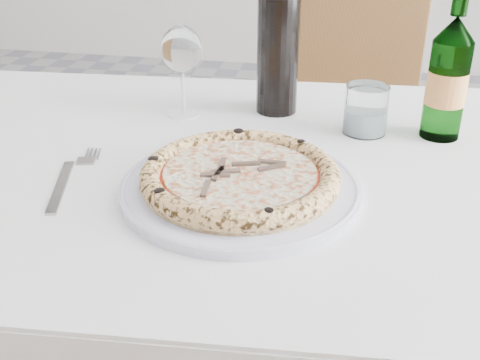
{
  "coord_description": "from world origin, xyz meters",
  "views": [
    {
      "loc": [
        0.3,
        -0.86,
        1.15
      ],
      "look_at": [
        0.16,
        -0.14,
        0.78
      ],
      "focal_mm": 45.0,
      "sensor_mm": 36.0,
      "label": 1
    }
  ],
  "objects_px": {
    "wine_glass": "(181,52)",
    "chair_far": "(328,110)",
    "dining_table": "(252,216)",
    "pizza": "(240,176)",
    "tumbler": "(366,113)",
    "wine_bottle": "(278,41)",
    "plate": "(240,187)",
    "beer_bottle": "(448,79)"
  },
  "relations": [
    {
      "from": "wine_glass",
      "to": "chair_far",
      "type": "bearing_deg",
      "value": 70.7
    },
    {
      "from": "dining_table",
      "to": "chair_far",
      "type": "height_order",
      "value": "chair_far"
    },
    {
      "from": "pizza",
      "to": "tumbler",
      "type": "relative_size",
      "value": 3.36
    },
    {
      "from": "wine_glass",
      "to": "tumbler",
      "type": "xyz_separation_m",
      "value": [
        0.32,
        -0.02,
        -0.08
      ]
    },
    {
      "from": "dining_table",
      "to": "wine_glass",
      "type": "distance_m",
      "value": 0.31
    },
    {
      "from": "pizza",
      "to": "wine_bottle",
      "type": "distance_m",
      "value": 0.34
    },
    {
      "from": "plate",
      "to": "beer_bottle",
      "type": "bearing_deg",
      "value": 41.88
    },
    {
      "from": "dining_table",
      "to": "plate",
      "type": "relative_size",
      "value": 4.26
    },
    {
      "from": "dining_table",
      "to": "pizza",
      "type": "relative_size",
      "value": 5.14
    },
    {
      "from": "plate",
      "to": "pizza",
      "type": "bearing_deg",
      "value": -161.69
    },
    {
      "from": "chair_far",
      "to": "plate",
      "type": "xyz_separation_m",
      "value": [
        -0.08,
        -0.94,
        0.23
      ]
    },
    {
      "from": "beer_bottle",
      "to": "wine_bottle",
      "type": "xyz_separation_m",
      "value": [
        -0.28,
        0.07,
        0.03
      ]
    },
    {
      "from": "tumbler",
      "to": "wine_bottle",
      "type": "distance_m",
      "value": 0.2
    },
    {
      "from": "dining_table",
      "to": "pizza",
      "type": "xyz_separation_m",
      "value": [
        -0.0,
        -0.1,
        0.12
      ]
    },
    {
      "from": "pizza",
      "to": "wine_glass",
      "type": "bearing_deg",
      "value": 119.81
    },
    {
      "from": "plate",
      "to": "tumbler",
      "type": "xyz_separation_m",
      "value": [
        0.17,
        0.25,
        0.03
      ]
    },
    {
      "from": "chair_far",
      "to": "plate",
      "type": "relative_size",
      "value": 2.83
    },
    {
      "from": "wine_bottle",
      "to": "plate",
      "type": "bearing_deg",
      "value": -90.9
    },
    {
      "from": "chair_far",
      "to": "tumbler",
      "type": "height_order",
      "value": "chair_far"
    },
    {
      "from": "plate",
      "to": "beer_bottle",
      "type": "distance_m",
      "value": 0.4
    },
    {
      "from": "wine_glass",
      "to": "tumbler",
      "type": "relative_size",
      "value": 1.99
    },
    {
      "from": "plate",
      "to": "wine_glass",
      "type": "height_order",
      "value": "wine_glass"
    },
    {
      "from": "chair_far",
      "to": "plate",
      "type": "distance_m",
      "value": 0.97
    },
    {
      "from": "wine_glass",
      "to": "beer_bottle",
      "type": "xyz_separation_m",
      "value": [
        0.44,
        -0.01,
        -0.02
      ]
    },
    {
      "from": "wine_glass",
      "to": "beer_bottle",
      "type": "height_order",
      "value": "beer_bottle"
    },
    {
      "from": "dining_table",
      "to": "pizza",
      "type": "height_order",
      "value": "pizza"
    },
    {
      "from": "wine_glass",
      "to": "tumbler",
      "type": "height_order",
      "value": "wine_glass"
    },
    {
      "from": "pizza",
      "to": "wine_glass",
      "type": "relative_size",
      "value": 1.69
    },
    {
      "from": "beer_bottle",
      "to": "chair_far",
      "type": "bearing_deg",
      "value": 107.35
    },
    {
      "from": "pizza",
      "to": "wine_bottle",
      "type": "relative_size",
      "value": 0.91
    },
    {
      "from": "wine_glass",
      "to": "dining_table",
      "type": "bearing_deg",
      "value": -47.85
    },
    {
      "from": "dining_table",
      "to": "tumbler",
      "type": "relative_size",
      "value": 17.28
    },
    {
      "from": "beer_bottle",
      "to": "pizza",
      "type": "bearing_deg",
      "value": -138.12
    },
    {
      "from": "dining_table",
      "to": "wine_bottle",
      "type": "height_order",
      "value": "wine_bottle"
    },
    {
      "from": "plate",
      "to": "beer_bottle",
      "type": "relative_size",
      "value": 1.32
    },
    {
      "from": "wine_glass",
      "to": "wine_bottle",
      "type": "bearing_deg",
      "value": 17.74
    },
    {
      "from": "tumbler",
      "to": "beer_bottle",
      "type": "xyz_separation_m",
      "value": [
        0.12,
        0.01,
        0.06
      ]
    },
    {
      "from": "tumbler",
      "to": "plate",
      "type": "bearing_deg",
      "value": -123.29
    },
    {
      "from": "pizza",
      "to": "beer_bottle",
      "type": "relative_size",
      "value": 1.1
    },
    {
      "from": "chair_far",
      "to": "wine_glass",
      "type": "relative_size",
      "value": 5.77
    },
    {
      "from": "chair_far",
      "to": "plate",
      "type": "height_order",
      "value": "chair_far"
    },
    {
      "from": "chair_far",
      "to": "tumbler",
      "type": "bearing_deg",
      "value": -82.61
    }
  ]
}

